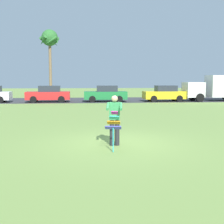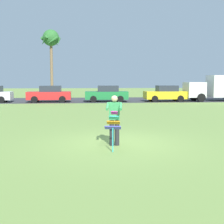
% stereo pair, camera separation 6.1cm
% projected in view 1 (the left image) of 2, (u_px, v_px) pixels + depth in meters
% --- Properties ---
extents(ground_plane, '(120.00, 120.00, 0.00)m').
position_uv_depth(ground_plane, '(118.00, 143.00, 10.54)').
color(ground_plane, olive).
extents(road_strip, '(120.00, 8.00, 0.01)m').
position_uv_depth(road_strip, '(96.00, 100.00, 31.62)').
color(road_strip, '#38383D').
rests_on(road_strip, ground).
extents(person_kite_flyer, '(0.60, 0.70, 1.73)m').
position_uv_depth(person_kite_flyer, '(115.00, 118.00, 10.12)').
color(person_kite_flyer, '#26262B').
rests_on(person_kite_flyer, ground).
extents(kite_held, '(0.53, 0.69, 1.25)m').
position_uv_depth(kite_held, '(114.00, 124.00, 9.37)').
color(kite_held, '#D83399').
rests_on(kite_held, ground).
extents(parked_car_red, '(4.24, 1.92, 1.60)m').
position_uv_depth(parked_car_red, '(48.00, 94.00, 28.74)').
color(parked_car_red, red).
rests_on(parked_car_red, ground).
extents(parked_car_green, '(4.23, 1.89, 1.60)m').
position_uv_depth(parked_car_green, '(106.00, 94.00, 29.23)').
color(parked_car_green, '#1E7238').
rests_on(parked_car_green, ground).
extents(parked_car_yellow, '(4.26, 1.96, 1.60)m').
position_uv_depth(parked_car_yellow, '(165.00, 94.00, 29.75)').
color(parked_car_yellow, yellow).
rests_on(parked_car_yellow, ground).
extents(parked_truck_white_box, '(6.76, 2.27, 2.62)m').
position_uv_depth(parked_truck_white_box, '(220.00, 87.00, 30.19)').
color(parked_truck_white_box, silver).
rests_on(parked_truck_white_box, ground).
extents(palm_tree_right_near, '(2.58, 2.71, 8.57)m').
position_uv_depth(palm_tree_right_near, '(50.00, 41.00, 38.14)').
color(palm_tree_right_near, brown).
rests_on(palm_tree_right_near, ground).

